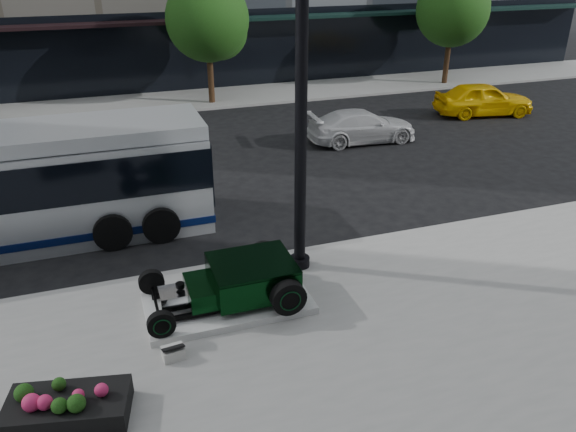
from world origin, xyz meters
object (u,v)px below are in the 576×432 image
object	(u,v)px
lamppost	(301,97)
flower_planter	(68,406)
hot_rod	(242,279)
white_sedan	(362,126)
yellow_taxi	(484,99)

from	to	relation	value
lamppost	flower_planter	xyz separation A→B (m)	(-5.12, -3.24, -3.80)
hot_rod	flower_planter	distance (m)	4.11
hot_rod	lamppost	bearing A→B (deg)	32.36
white_sedan	lamppost	bearing A→B (deg)	148.76
hot_rod	yellow_taxi	bearing A→B (deg)	37.93
lamppost	flower_planter	size ratio (longest dim) A/B	4.23
lamppost	white_sedan	size ratio (longest dim) A/B	2.04
lamppost	flower_planter	world-z (taller)	lamppost
white_sedan	yellow_taxi	xyz separation A→B (m)	(6.83, 1.67, 0.11)
hot_rod	yellow_taxi	distance (m)	17.89
white_sedan	flower_planter	bearing A→B (deg)	139.95
flower_planter	white_sedan	bearing A→B (deg)	47.00
white_sedan	yellow_taxi	size ratio (longest dim) A/B	0.99
flower_planter	lamppost	bearing A→B (deg)	32.35
flower_planter	yellow_taxi	xyz separation A→B (m)	(17.57, 13.19, 0.39)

